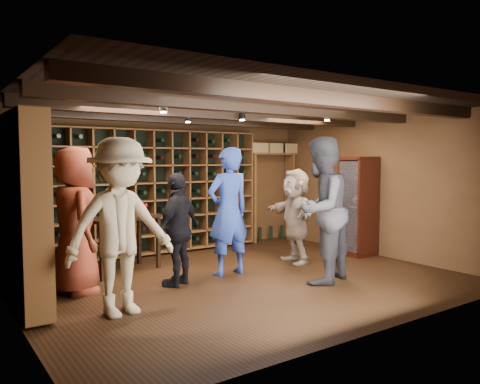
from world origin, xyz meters
TOP-DOWN VIEW (x-y plane):
  - ground at (0.00, 0.00)m, footprint 6.00×6.00m
  - room_shell at (0.00, 0.05)m, footprint 6.00×6.00m
  - wine_rack_back at (-0.52, 2.33)m, footprint 4.65×0.30m
  - wine_rack_left at (-2.83, 0.82)m, footprint 0.30×2.65m
  - crate_shelf at (2.41, 2.32)m, footprint 1.20×0.32m
  - display_cabinet at (2.71, 0.20)m, footprint 0.55×0.50m
  - man_blue_shirt at (-0.00, 0.32)m, footprint 0.70×0.46m
  - man_grey_suit at (0.83, -0.77)m, footprint 1.20×1.08m
  - guest_red_floral at (-2.16, 0.65)m, footprint 0.64×0.95m
  - guest_woman_black at (-0.89, 0.21)m, footprint 0.98×0.79m
  - guest_khaki at (-1.98, -0.52)m, footprint 1.35×0.87m
  - guest_beige at (1.38, 0.39)m, footprint 0.84×1.53m
  - tasting_table at (-1.26, 1.40)m, footprint 1.26×0.87m

SIDE VIEW (x-z plane):
  - ground at x=0.00m, z-range 0.00..0.00m
  - tasting_table at x=-1.26m, z-range 0.19..1.33m
  - guest_woman_black at x=-0.89m, z-range 0.00..1.55m
  - guest_beige at x=1.38m, z-range 0.00..1.58m
  - display_cabinet at x=2.71m, z-range -0.02..1.73m
  - guest_red_floral at x=-2.16m, z-range 0.00..1.90m
  - man_blue_shirt at x=0.00m, z-range 0.00..1.91m
  - guest_khaki at x=-1.98m, z-range 0.00..1.97m
  - man_grey_suit at x=0.83m, z-range 0.00..2.05m
  - wine_rack_back at x=-0.52m, z-range 0.05..2.25m
  - wine_rack_left at x=-2.83m, z-range 0.05..2.25m
  - crate_shelf at x=2.41m, z-range 0.54..2.60m
  - room_shell at x=0.00m, z-range -0.58..5.42m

